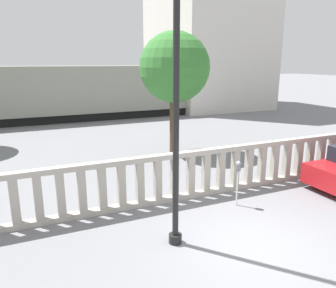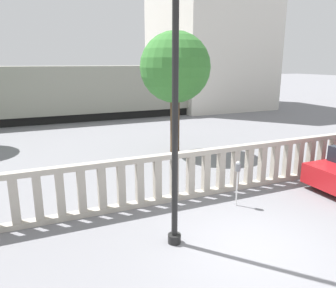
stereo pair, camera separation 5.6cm
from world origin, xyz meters
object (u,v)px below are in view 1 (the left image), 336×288
tree_left (175,68)px  train_far (138,85)px  lamppost (176,36)px  train_near (45,93)px  parking_meter (238,171)px

tree_left → train_far: bearing=76.6°
lamppost → train_near: 17.28m
lamppost → train_far: bearing=73.1°
parking_meter → train_near: (-3.82, 15.96, 0.90)m
tree_left → parking_meter: bearing=-97.7°
train_near → tree_left: 11.28m
parking_meter → train_near: size_ratio=0.06×
parking_meter → train_near: 16.44m
train_near → train_far: 10.57m
lamppost → parking_meter: size_ratio=5.36×
parking_meter → tree_left: 6.42m
lamppost → tree_left: lamppost is taller
parking_meter → tree_left: size_ratio=0.25×
lamppost → tree_left: (3.17, 6.89, -0.74)m
lamppost → parking_meter: (2.39, 1.08, -3.37)m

